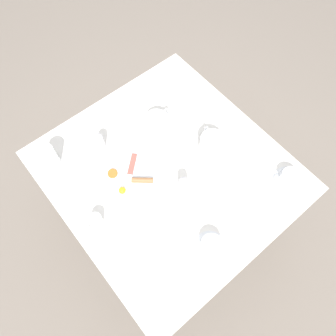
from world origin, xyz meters
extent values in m
plane|color=#70665B|center=(0.00, 0.00, 0.00)|extent=(8.00, 8.00, 0.00)
cube|color=silver|center=(0.00, 0.00, 0.73)|extent=(1.00, 1.07, 0.03)
cylinder|color=brown|center=(-0.45, -0.48, 0.36)|extent=(0.04, 0.04, 0.71)
cylinder|color=brown|center=(0.45, -0.48, 0.36)|extent=(0.04, 0.04, 0.71)
cylinder|color=brown|center=(-0.45, 0.48, 0.36)|extent=(0.04, 0.04, 0.71)
cylinder|color=brown|center=(0.45, 0.48, 0.36)|extent=(0.04, 0.04, 0.71)
cylinder|color=white|center=(0.17, -0.08, 0.75)|extent=(0.27, 0.27, 0.01)
cylinder|color=white|center=(0.23, -0.04, 0.76)|extent=(0.06, 0.06, 0.00)
sphere|color=yellow|center=(0.23, -0.04, 0.77)|extent=(0.03, 0.03, 0.03)
cylinder|color=brown|center=(0.13, -0.02, 0.77)|extent=(0.09, 0.08, 0.02)
cube|color=#B74C42|center=(0.11, -0.12, 0.76)|extent=(0.10, 0.09, 0.01)
cylinder|color=#D16023|center=(0.21, -0.14, 0.76)|extent=(0.04, 0.04, 0.01)
cylinder|color=white|center=(-0.09, -0.19, 0.80)|extent=(0.12, 0.12, 0.11)
cylinder|color=white|center=(-0.09, -0.19, 0.85)|extent=(0.08, 0.08, 0.01)
sphere|color=white|center=(-0.09, -0.19, 0.87)|extent=(0.02, 0.02, 0.02)
cone|color=white|center=(-0.02, -0.17, 0.81)|extent=(0.06, 0.04, 0.05)
torus|color=white|center=(-0.15, -0.21, 0.80)|extent=(0.08, 0.04, 0.09)
cylinder|color=white|center=(-0.22, 0.05, 0.80)|extent=(0.12, 0.12, 0.11)
cylinder|color=white|center=(-0.22, 0.05, 0.85)|extent=(0.08, 0.08, 0.01)
sphere|color=white|center=(-0.22, 0.05, 0.87)|extent=(0.02, 0.02, 0.02)
cone|color=white|center=(-0.19, 0.12, 0.81)|extent=(0.04, 0.06, 0.05)
torus|color=white|center=(-0.24, 0.00, 0.80)|extent=(0.04, 0.08, 0.09)
cylinder|color=white|center=(0.09, 0.39, 0.75)|extent=(0.14, 0.14, 0.01)
cylinder|color=white|center=(0.09, 0.39, 0.78)|extent=(0.09, 0.09, 0.05)
cylinder|color=brown|center=(0.09, 0.39, 0.77)|extent=(0.08, 0.08, 0.04)
torus|color=white|center=(0.11, 0.44, 0.78)|extent=(0.02, 0.04, 0.04)
cylinder|color=white|center=(-0.38, 0.39, 0.75)|extent=(0.14, 0.14, 0.01)
cylinder|color=white|center=(-0.38, 0.39, 0.78)|extent=(0.09, 0.09, 0.05)
cylinder|color=brown|center=(-0.38, 0.39, 0.77)|extent=(0.08, 0.08, 0.04)
torus|color=white|center=(-0.34, 0.37, 0.78)|extent=(0.04, 0.03, 0.04)
cylinder|color=white|center=(0.39, -0.37, 0.80)|extent=(0.08, 0.08, 0.12)
cylinder|color=white|center=(0.39, 0.00, 0.77)|extent=(0.06, 0.06, 0.06)
torus|color=white|center=(0.42, 0.00, 0.77)|extent=(0.04, 0.01, 0.04)
cylinder|color=#BCBCC1|center=(0.01, 0.12, 0.78)|extent=(0.04, 0.04, 0.07)
sphere|color=#BCBCC1|center=(0.01, 0.12, 0.83)|extent=(0.05, 0.05, 0.05)
cylinder|color=#BCBCC1|center=(0.17, -0.30, 0.78)|extent=(0.04, 0.04, 0.07)
sphere|color=#BCBCC1|center=(0.17, -0.30, 0.83)|extent=(0.05, 0.05, 0.05)
cube|color=silver|center=(0.30, 0.42, 0.74)|extent=(0.15, 0.09, 0.00)
cube|color=silver|center=(0.24, 0.19, 0.74)|extent=(0.11, 0.18, 0.00)
cube|color=silver|center=(-0.26, -0.37, 0.74)|extent=(0.14, 0.07, 0.00)
camera|label=1|loc=(0.42, 0.51, 2.10)|focal=35.00mm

